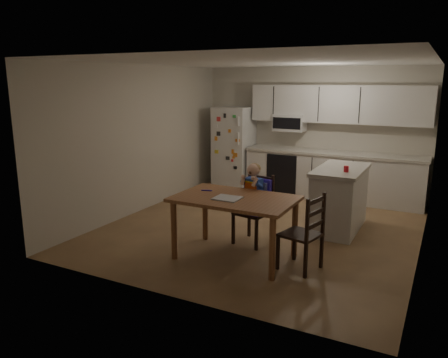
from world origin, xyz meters
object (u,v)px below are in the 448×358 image
Objects in this scene: refrigerator at (234,148)px; chair_side at (308,228)px; kitchen_island at (339,199)px; chair_booster at (255,195)px; red_cup at (346,169)px; dining_table at (235,205)px.

refrigerator reaches higher than chair_side.
chair_booster is (-0.92, -1.11, 0.21)m from kitchen_island.
red_cup reaches higher than kitchen_island.
chair_side is at bearing -21.52° from chair_booster.
kitchen_island reaches higher than chair_side.
refrigerator is at bearing -128.96° from chair_side.
red_cup reaches higher than dining_table.
chair_booster is 1.20× the size of chair_side.
dining_table is at bearing -63.60° from refrigerator.
chair_side is at bearing -94.25° from red_cup.
kitchen_island is at bearing -32.52° from refrigerator.
refrigerator reaches higher than red_cup.
chair_side is at bearing -89.43° from kitchen_island.
chair_booster reaches higher than chair_side.
red_cup is 1.53m from chair_side.
refrigerator is at bearing 116.40° from dining_table.
kitchen_island is 1.97m from dining_table.
chair_side is at bearing 1.73° from dining_table.
red_cup is at bearing -34.99° from refrigerator.
red_cup is at bearing 50.27° from chair_booster.
chair_booster reaches higher than red_cup.
dining_table is (1.68, -3.39, -0.15)m from refrigerator.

